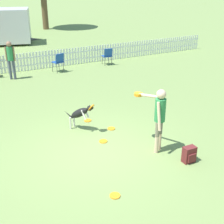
{
  "coord_description": "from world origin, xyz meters",
  "views": [
    {
      "loc": [
        -2.91,
        -6.67,
        4.39
      ],
      "look_at": [
        0.74,
        0.46,
        0.84
      ],
      "focal_mm": 50.0,
      "sensor_mm": 36.0,
      "label": 1
    }
  ],
  "objects_px": {
    "leaping_dog": "(80,113)",
    "frisbee_midfield": "(103,141)",
    "handler_person": "(159,113)",
    "folding_chair_green_right": "(59,61)",
    "spectator_standing": "(10,57)",
    "frisbee_near_dog": "(88,121)",
    "folding_chair_center": "(107,55)",
    "frisbee_near_handler": "(115,196)",
    "backpack_on_grass": "(189,155)",
    "frisbee_far_scatter": "(111,129)"
  },
  "relations": [
    {
      "from": "leaping_dog",
      "to": "frisbee_midfield",
      "type": "bearing_deg",
      "value": 73.1
    },
    {
      "from": "handler_person",
      "to": "folding_chair_green_right",
      "type": "bearing_deg",
      "value": 56.48
    },
    {
      "from": "folding_chair_green_right",
      "to": "spectator_standing",
      "type": "distance_m",
      "value": 2.29
    },
    {
      "from": "frisbee_midfield",
      "to": "spectator_standing",
      "type": "bearing_deg",
      "value": 99.1
    },
    {
      "from": "handler_person",
      "to": "frisbee_midfield",
      "type": "relative_size",
      "value": 7.58
    },
    {
      "from": "frisbee_near_dog",
      "to": "folding_chair_green_right",
      "type": "distance_m",
      "value": 5.87
    },
    {
      "from": "handler_person",
      "to": "leaping_dog",
      "type": "distance_m",
      "value": 2.53
    },
    {
      "from": "folding_chair_center",
      "to": "folding_chair_green_right",
      "type": "height_order",
      "value": "folding_chair_green_right"
    },
    {
      "from": "frisbee_near_handler",
      "to": "frisbee_midfield",
      "type": "distance_m",
      "value": 2.42
    },
    {
      "from": "leaping_dog",
      "to": "backpack_on_grass",
      "type": "bearing_deg",
      "value": 87.94
    },
    {
      "from": "handler_person",
      "to": "frisbee_midfield",
      "type": "height_order",
      "value": "handler_person"
    },
    {
      "from": "leaping_dog",
      "to": "folding_chair_green_right",
      "type": "height_order",
      "value": "leaping_dog"
    },
    {
      "from": "folding_chair_green_right",
      "to": "handler_person",
      "type": "bearing_deg",
      "value": 73.09
    },
    {
      "from": "frisbee_far_scatter",
      "to": "backpack_on_grass",
      "type": "relative_size",
      "value": 0.54
    },
    {
      "from": "leaping_dog",
      "to": "folding_chair_center",
      "type": "xyz_separation_m",
      "value": [
        4.06,
        6.34,
        -0.03
      ]
    },
    {
      "from": "folding_chair_green_right",
      "to": "spectator_standing",
      "type": "height_order",
      "value": "spectator_standing"
    },
    {
      "from": "backpack_on_grass",
      "to": "leaping_dog",
      "type": "bearing_deg",
      "value": 121.38
    },
    {
      "from": "frisbee_near_dog",
      "to": "backpack_on_grass",
      "type": "bearing_deg",
      "value": -68.52
    },
    {
      "from": "leaping_dog",
      "to": "frisbee_near_handler",
      "type": "relative_size",
      "value": 4.28
    },
    {
      "from": "frisbee_near_dog",
      "to": "handler_person",
      "type": "bearing_deg",
      "value": -69.89
    },
    {
      "from": "leaping_dog",
      "to": "frisbee_midfield",
      "type": "relative_size",
      "value": 4.28
    },
    {
      "from": "frisbee_near_dog",
      "to": "spectator_standing",
      "type": "height_order",
      "value": "spectator_standing"
    },
    {
      "from": "frisbee_near_dog",
      "to": "folding_chair_green_right",
      "type": "xyz_separation_m",
      "value": [
        0.95,
        5.76,
        0.55
      ]
    },
    {
      "from": "folding_chair_center",
      "to": "folding_chair_green_right",
      "type": "xyz_separation_m",
      "value": [
        -2.67,
        -0.08,
        0.03
      ]
    },
    {
      "from": "frisbee_near_handler",
      "to": "frisbee_near_dog",
      "type": "bearing_deg",
      "value": 75.68
    },
    {
      "from": "frisbee_far_scatter",
      "to": "folding_chair_green_right",
      "type": "height_order",
      "value": "folding_chair_green_right"
    },
    {
      "from": "frisbee_midfield",
      "to": "leaping_dog",
      "type": "bearing_deg",
      "value": 106.54
    },
    {
      "from": "frisbee_midfield",
      "to": "folding_chair_center",
      "type": "height_order",
      "value": "folding_chair_center"
    },
    {
      "from": "leaping_dog",
      "to": "folding_chair_green_right",
      "type": "xyz_separation_m",
      "value": [
        1.38,
        6.26,
        -0.0
      ]
    },
    {
      "from": "handler_person",
      "to": "backpack_on_grass",
      "type": "distance_m",
      "value": 1.31
    },
    {
      "from": "handler_person",
      "to": "folding_chair_green_right",
      "type": "xyz_separation_m",
      "value": [
        0.01,
        8.32,
        -0.55
      ]
    },
    {
      "from": "frisbee_near_dog",
      "to": "folding_chair_center",
      "type": "relative_size",
      "value": 0.26
    },
    {
      "from": "handler_person",
      "to": "backpack_on_grass",
      "type": "bearing_deg",
      "value": -98.02
    },
    {
      "from": "handler_person",
      "to": "frisbee_far_scatter",
      "type": "relative_size",
      "value": 7.58
    },
    {
      "from": "frisbee_near_dog",
      "to": "folding_chair_green_right",
      "type": "relative_size",
      "value": 0.25
    },
    {
      "from": "frisbee_far_scatter",
      "to": "spectator_standing",
      "type": "bearing_deg",
      "value": 104.72
    },
    {
      "from": "frisbee_near_handler",
      "to": "frisbee_far_scatter",
      "type": "bearing_deg",
      "value": 64.4
    },
    {
      "from": "leaping_dog",
      "to": "spectator_standing",
      "type": "distance_m",
      "value": 6.21
    },
    {
      "from": "handler_person",
      "to": "frisbee_near_handler",
      "type": "distance_m",
      "value": 2.49
    },
    {
      "from": "handler_person",
      "to": "folding_chair_green_right",
      "type": "relative_size",
      "value": 1.88
    },
    {
      "from": "handler_person",
      "to": "backpack_on_grass",
      "type": "relative_size",
      "value": 4.11
    },
    {
      "from": "leaping_dog",
      "to": "frisbee_near_dog",
      "type": "bearing_deg",
      "value": -164.84
    },
    {
      "from": "frisbee_near_dog",
      "to": "folding_chair_center",
      "type": "height_order",
      "value": "folding_chair_center"
    },
    {
      "from": "leaping_dog",
      "to": "frisbee_midfield",
      "type": "distance_m",
      "value": 1.16
    },
    {
      "from": "handler_person",
      "to": "leaping_dog",
      "type": "xyz_separation_m",
      "value": [
        -1.37,
        2.06,
        -0.55
      ]
    },
    {
      "from": "spectator_standing",
      "to": "handler_person",
      "type": "bearing_deg",
      "value": 129.37
    },
    {
      "from": "folding_chair_center",
      "to": "folding_chair_green_right",
      "type": "bearing_deg",
      "value": 5.6
    },
    {
      "from": "leaping_dog",
      "to": "backpack_on_grass",
      "type": "height_order",
      "value": "leaping_dog"
    },
    {
      "from": "frisbee_midfield",
      "to": "frisbee_far_scatter",
      "type": "relative_size",
      "value": 1.0
    },
    {
      "from": "handler_person",
      "to": "spectator_standing",
      "type": "relative_size",
      "value": 1.02
    }
  ]
}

